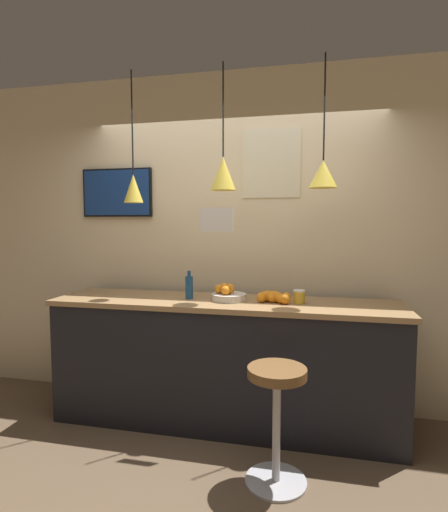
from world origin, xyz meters
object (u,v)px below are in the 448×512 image
bar_stool (277,404)px  juice_bottle (189,287)px  mounted_tv (117,193)px  spread_jar (299,297)px  fruit_bowl (228,294)px

bar_stool → juice_bottle: 1.18m
mounted_tv → spread_jar: bearing=-12.7°
spread_jar → juice_bottle: bearing=-180.0°
mounted_tv → bar_stool: bearing=-33.7°
juice_bottle → mounted_tv: 1.19m
bar_stool → fruit_bowl: fruit_bowl is taller
fruit_bowl → juice_bottle: (-0.32, 0.00, 0.05)m
fruit_bowl → spread_jar: 0.55m
juice_bottle → spread_jar: size_ratio=2.21×
fruit_bowl → mounted_tv: bearing=161.4°
fruit_bowl → juice_bottle: 0.32m
juice_bottle → mounted_tv: size_ratio=0.33×
bar_stool → spread_jar: (0.10, 0.67, 0.54)m
bar_stool → spread_jar: bearing=81.2°
bar_stool → spread_jar: size_ratio=7.17×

